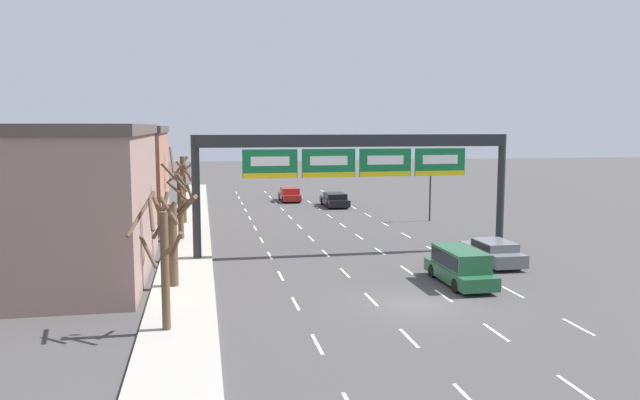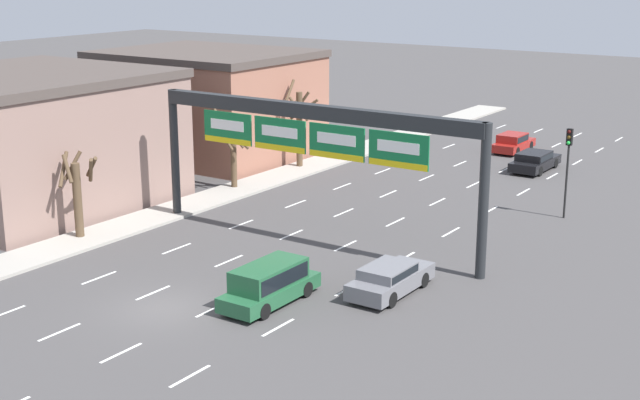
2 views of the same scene
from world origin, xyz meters
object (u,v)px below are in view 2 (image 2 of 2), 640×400
Objects in this scene: car_black at (535,160)px; tree_bare_furthest at (299,122)px; tree_bare_second at (78,190)px; suv_green at (269,282)px; car_red at (513,142)px; sign_gantry at (311,130)px; car_grey at (390,278)px; traffic_light_near_gantry at (568,155)px; tree_bare_closest at (232,148)px.

car_black is 0.84× the size of tree_bare_furthest.
tree_bare_furthest reaches higher than tree_bare_second.
suv_green is 1.11× the size of car_red.
tree_bare_furthest reaches higher than suv_green.
sign_gantry is 3.23× the size of tree_bare_furthest.
suv_green is (3.19, -7.64, -4.75)m from sign_gantry.
sign_gantry is 4.25× the size of car_red.
car_black is 0.99× the size of suv_green.
tree_bare_furthest is (-13.55, -8.14, 2.42)m from car_black.
car_grey reaches higher than car_black.
car_red is 17.66m from traffic_light_near_gantry.
tree_bare_furthest reaches higher than car_black.
tree_bare_second is at bearing -149.61° from sign_gantry.
tree_bare_closest reaches higher than car_grey.
sign_gantry is 3.75× the size of traffic_light_near_gantry.
traffic_light_near_gantry is (5.52, -10.02, 2.82)m from car_black.
tree_bare_second is 0.75× the size of tree_bare_furthest.
traffic_light_near_gantry is at bearing -58.73° from car_red.
tree_bare_second is at bearing -89.74° from tree_bare_furthest.
sign_gantry is 3.98× the size of car_grey.
traffic_light_near_gantry is (9.05, -14.91, 2.78)m from car_red.
traffic_light_near_gantry is 25.73m from tree_bare_second.
sign_gantry reaches higher than tree_bare_closest.
car_black is 0.98× the size of traffic_light_near_gantry.
car_red is at bearing 102.78° from car_grey.
car_red is 16.60m from tree_bare_furthest.
traffic_light_near_gantry is at bearing 81.84° from car_grey.
suv_green is at bearing -84.37° from car_red.
tree_bare_second is (-18.97, -17.35, -0.96)m from traffic_light_near_gantry.
tree_bare_second is 19.24m from tree_bare_furthest.
car_grey is 5.14m from suv_green.
tree_bare_furthest is at bearing -127.53° from car_red.
tree_bare_second is at bearing -90.02° from tree_bare_closest.
traffic_light_near_gantry is at bearing -5.63° from tree_bare_furthest.
car_grey is 15.73m from traffic_light_near_gantry.
car_red is at bearing 63.84° from tree_bare_closest.
tree_bare_closest is at bearing 148.60° from sign_gantry.
car_black is at bearing 48.67° from tree_bare_closest.
tree_bare_second is (-13.27, 1.73, 1.61)m from suv_green.
car_grey is 19.64m from tree_bare_closest.
sign_gantry is at bearing -127.86° from traffic_light_near_gantry.
suv_green is at bearing -90.36° from car_black.
car_black is at bearing -54.14° from car_red.
suv_green is at bearing -133.04° from car_grey.
car_grey is at bearing -30.90° from tree_bare_closest.
suv_green is 20.07m from traffic_light_near_gantry.
tree_bare_closest is at bearing -131.33° from car_black.
sign_gantry reaches higher than traffic_light_near_gantry.
traffic_light_near_gantry is 19.71m from tree_bare_closest.
suv_green is 1.13× the size of tree_bare_second.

